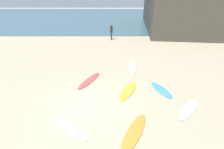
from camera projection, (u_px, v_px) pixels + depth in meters
name	position (u px, v px, depth m)	size (l,w,h in m)	color
ground_plane	(89.00, 107.00, 8.47)	(120.00, 120.00, 0.00)	#C6B28E
ocean_water	(108.00, 16.00, 40.07)	(120.00, 40.00, 0.08)	#426675
surfboard_0	(129.00, 91.00, 9.83)	(0.59, 2.31, 0.07)	yellow
surfboard_1	(135.00, 132.00, 6.90)	(0.58, 2.44, 0.07)	orange
surfboard_2	(70.00, 128.00, 7.13)	(0.50, 2.11, 0.07)	white
surfboard_3	(189.00, 109.00, 8.24)	(0.55, 2.16, 0.07)	white
surfboard_4	(162.00, 90.00, 9.90)	(0.56, 1.92, 0.07)	#44A0E0
surfboard_5	(133.00, 67.00, 12.94)	(0.57, 2.56, 0.08)	#F5DFC2
surfboard_6	(90.00, 80.00, 10.94)	(0.50, 2.48, 0.09)	#DB504D
beachgoer_near	(112.00, 31.00, 20.03)	(0.29, 0.34, 1.81)	black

